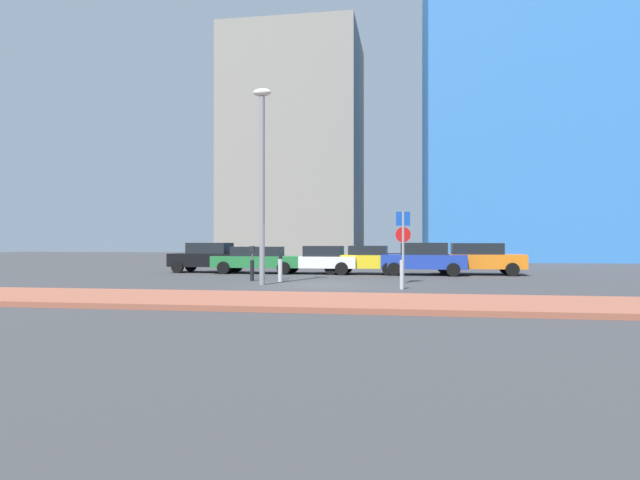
% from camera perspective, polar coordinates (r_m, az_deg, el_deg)
% --- Properties ---
extents(ground_plane, '(120.00, 120.00, 0.00)m').
position_cam_1_polar(ground_plane, '(20.45, 0.09, -4.79)').
color(ground_plane, '#38383A').
extents(sidewalk_brick, '(40.00, 3.79, 0.14)m').
position_cam_1_polar(sidewalk_brick, '(14.39, -3.84, -6.44)').
color(sidewalk_brick, '#93513D').
rests_on(sidewalk_brick, ground).
extents(parked_car_black, '(3.98, 1.96, 1.59)m').
position_cam_1_polar(parked_car_black, '(29.36, -11.75, -1.78)').
color(parked_car_black, black).
rests_on(parked_car_black, ground).
extents(parked_car_green, '(4.59, 2.07, 1.39)m').
position_cam_1_polar(parked_car_green, '(28.11, -6.63, -2.01)').
color(parked_car_green, '#237238').
rests_on(parked_car_green, ground).
extents(parked_car_white, '(4.32, 2.12, 1.43)m').
position_cam_1_polar(parked_car_white, '(27.50, -0.21, -2.08)').
color(parked_car_white, white).
rests_on(parked_car_white, ground).
extents(parked_car_yellow, '(4.22, 1.95, 1.44)m').
position_cam_1_polar(parked_car_yellow, '(27.28, 4.57, -2.06)').
color(parked_car_yellow, gold).
rests_on(parked_car_yellow, ground).
extents(parked_car_blue, '(4.21, 2.20, 1.59)m').
position_cam_1_polar(parked_car_blue, '(26.96, 11.01, -1.92)').
color(parked_car_blue, '#1E389E').
rests_on(parked_car_blue, ground).
extents(parked_car_orange, '(4.57, 2.08, 1.58)m').
position_cam_1_polar(parked_car_orange, '(27.83, 16.26, -1.87)').
color(parked_car_orange, orange).
rests_on(parked_car_orange, ground).
extents(parking_sign_post, '(0.59, 0.17, 2.85)m').
position_cam_1_polar(parking_sign_post, '(21.32, 8.81, 0.22)').
color(parking_sign_post, gray).
rests_on(parking_sign_post, ground).
extents(parking_meter, '(0.18, 0.14, 1.45)m').
position_cam_1_polar(parking_meter, '(23.74, -7.18, -1.88)').
color(parking_meter, '#4C4C51').
rests_on(parking_meter, ground).
extents(street_lamp, '(0.70, 0.36, 7.48)m').
position_cam_1_polar(street_lamp, '(20.71, -6.16, 7.38)').
color(street_lamp, gray).
rests_on(street_lamp, ground).
extents(traffic_bollard_near, '(0.15, 0.15, 1.03)m').
position_cam_1_polar(traffic_bollard_near, '(23.46, -4.21, -2.93)').
color(traffic_bollard_near, black).
rests_on(traffic_bollard_near, ground).
extents(traffic_bollard_mid, '(0.18, 0.18, 0.93)m').
position_cam_1_polar(traffic_bollard_mid, '(22.11, -4.25, -3.24)').
color(traffic_bollard_mid, '#B7B7BC').
rests_on(traffic_bollard_mid, ground).
extents(traffic_bollard_far, '(0.17, 0.17, 0.87)m').
position_cam_1_polar(traffic_bollard_far, '(22.69, -7.22, -3.23)').
color(traffic_bollard_far, black).
rests_on(traffic_bollard_far, ground).
extents(traffic_bollard_edge, '(0.14, 0.14, 1.01)m').
position_cam_1_polar(traffic_bollard_edge, '(18.77, 8.67, -3.65)').
color(traffic_bollard_edge, '#B7B7BC').
rests_on(traffic_bollard_edge, ground).
extents(building_colorful_midrise, '(16.20, 17.46, 28.12)m').
position_cam_1_polar(building_colorful_midrise, '(54.79, 19.77, 12.91)').
color(building_colorful_midrise, '#3372BF').
rests_on(building_colorful_midrise, ground).
extents(building_under_construction, '(13.88, 12.31, 23.67)m').
position_cam_1_polar(building_under_construction, '(58.95, -2.65, 9.76)').
color(building_under_construction, gray).
rests_on(building_under_construction, ground).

